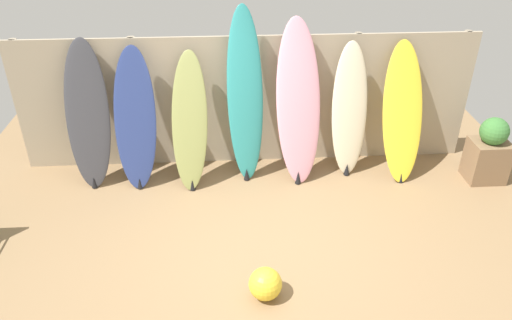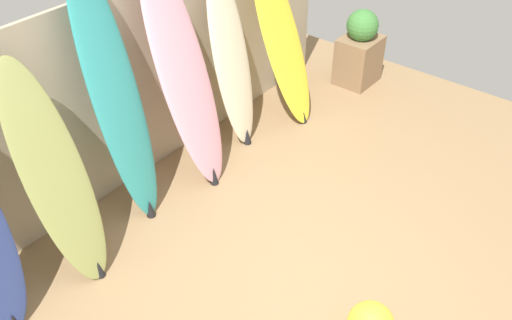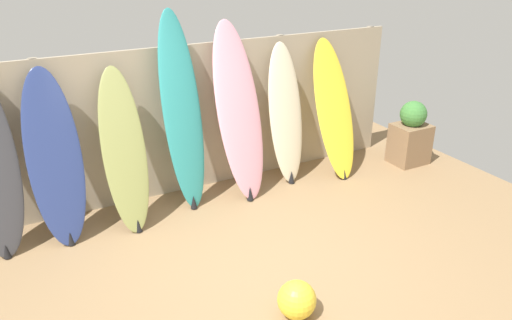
% 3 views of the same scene
% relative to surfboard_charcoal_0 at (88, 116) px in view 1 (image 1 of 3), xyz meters
% --- Properties ---
extents(ground, '(7.68, 7.68, 0.00)m').
position_rel_surfboard_charcoal_0_xyz_m(ground, '(2.03, -1.65, -0.92)').
color(ground, '#8E704C').
extents(fence_back, '(6.08, 0.11, 1.80)m').
position_rel_surfboard_charcoal_0_xyz_m(fence_back, '(2.03, 0.36, -0.02)').
color(fence_back, tan).
rests_on(fence_back, ground).
extents(surfboard_charcoal_0, '(0.56, 0.62, 1.85)m').
position_rel_surfboard_charcoal_0_xyz_m(surfboard_charcoal_0, '(0.00, 0.00, 0.00)').
color(surfboard_charcoal_0, '#38383D').
rests_on(surfboard_charcoal_0, ground).
extents(surfboard_navy_1, '(0.56, 0.63, 1.76)m').
position_rel_surfboard_charcoal_0_xyz_m(surfboard_navy_1, '(0.60, -0.06, -0.05)').
color(surfboard_navy_1, navy).
rests_on(surfboard_navy_1, ground).
extents(surfboard_olive_2, '(0.51, 0.71, 1.70)m').
position_rel_surfboard_charcoal_0_xyz_m(surfboard_olive_2, '(1.28, -0.11, -0.08)').
color(surfboard_olive_2, olive).
rests_on(surfboard_olive_2, ground).
extents(surfboard_teal_3, '(0.50, 0.54, 2.24)m').
position_rel_surfboard_charcoal_0_xyz_m(surfboard_teal_3, '(1.99, 0.02, 0.19)').
color(surfboard_teal_3, teal).
rests_on(surfboard_teal_3, ground).
extents(surfboard_pink_4, '(0.64, 0.72, 2.08)m').
position_rel_surfboard_charcoal_0_xyz_m(surfboard_pink_4, '(2.66, -0.04, 0.11)').
color(surfboard_pink_4, pink).
rests_on(surfboard_pink_4, ground).
extents(surfboard_cream_5, '(0.48, 0.46, 1.77)m').
position_rel_surfboard_charcoal_0_xyz_m(surfboard_cream_5, '(3.35, 0.03, -0.04)').
color(surfboard_cream_5, beige).
rests_on(surfboard_cream_5, ground).
extents(surfboard_yellow_6, '(0.53, 0.74, 1.75)m').
position_rel_surfboard_charcoal_0_xyz_m(surfboard_yellow_6, '(4.03, -0.06, -0.06)').
color(surfboard_yellow_6, yellow).
rests_on(surfboard_yellow_6, ground).
extents(planter_box, '(0.48, 0.40, 0.90)m').
position_rel_surfboard_charcoal_0_xyz_m(planter_box, '(5.16, -0.35, -0.51)').
color(planter_box, '#846647').
rests_on(planter_box, ground).
extents(beach_ball, '(0.33, 0.33, 0.33)m').
position_rel_surfboard_charcoal_0_xyz_m(beach_ball, '(2.08, -2.30, -0.75)').
color(beach_ball, yellow).
rests_on(beach_ball, ground).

